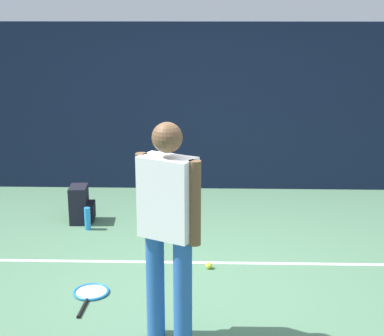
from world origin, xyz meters
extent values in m
plane|color=#4C7556|center=(0.00, 0.00, 0.00)|extent=(12.00, 12.00, 0.00)
cube|color=#141E38|center=(0.00, 3.00, 1.14)|extent=(10.00, 0.10, 2.29)
cube|color=white|center=(0.00, 0.46, 0.00)|extent=(9.00, 0.05, 0.00)
cylinder|color=#2659A5|center=(-0.03, -1.00, 0.42)|extent=(0.14, 0.14, 0.85)
cylinder|color=#2659A5|center=(-0.24, -0.89, 0.42)|extent=(0.14, 0.14, 0.85)
cube|color=white|center=(-0.14, -0.94, 1.15)|extent=(0.46, 0.38, 0.60)
sphere|color=brown|center=(-0.14, -0.94, 1.59)|extent=(0.22, 0.22, 0.22)
cylinder|color=brown|center=(0.06, -1.04, 1.14)|extent=(0.09, 0.09, 0.62)
cylinder|color=brown|center=(-0.33, -0.84, 1.14)|extent=(0.09, 0.09, 0.62)
cylinder|color=black|center=(-0.90, -0.51, 0.01)|extent=(0.05, 0.30, 0.03)
torus|color=#1E72BF|center=(-0.89, -0.21, 0.01)|extent=(0.34, 0.34, 0.02)
cylinder|color=#B2B2B2|center=(-0.89, -0.21, 0.01)|extent=(0.29, 0.29, 0.00)
cube|color=black|center=(-1.37, 1.58, 0.22)|extent=(0.22, 0.31, 0.44)
cube|color=black|center=(-1.23, 1.59, 0.14)|extent=(0.09, 0.22, 0.20)
sphere|color=#CCE033|center=(0.17, 0.33, 0.03)|extent=(0.07, 0.07, 0.07)
cylinder|color=#268CD8|center=(-1.22, 1.33, 0.13)|extent=(0.07, 0.07, 0.26)
camera|label=1|loc=(0.15, -4.95, 2.47)|focal=54.89mm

